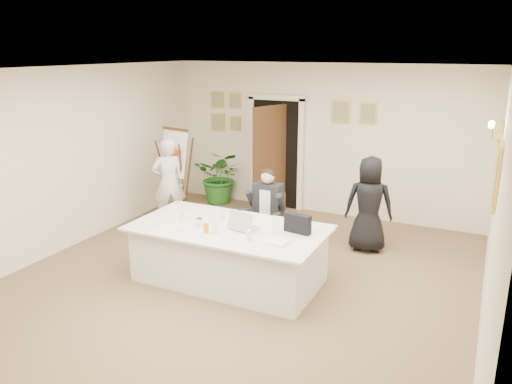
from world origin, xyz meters
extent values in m
plane|color=brown|center=(0.00, 0.00, 0.00)|extent=(7.00, 7.00, 0.00)
cube|color=white|center=(0.00, 0.00, 2.80)|extent=(6.00, 7.00, 0.02)
cube|color=white|center=(0.00, 3.50, 1.40)|extent=(6.00, 0.10, 2.80)
cube|color=white|center=(-3.00, 0.00, 1.40)|extent=(0.10, 7.00, 2.80)
cube|color=white|center=(3.00, 0.00, 1.40)|extent=(0.10, 7.00, 2.80)
cube|color=black|center=(-0.90, 3.47, 1.05)|extent=(0.92, 0.06, 2.10)
cube|color=white|center=(-1.42, 3.44, 1.05)|extent=(0.10, 0.06, 2.20)
cube|color=white|center=(-0.38, 3.44, 1.05)|extent=(0.10, 0.06, 2.20)
cube|color=#3B2512|center=(-0.85, 3.05, 1.03)|extent=(0.33, 0.81, 2.02)
cube|color=silver|center=(-0.13, 0.13, 0.38)|extent=(2.39, 1.20, 0.75)
cube|color=silver|center=(-0.13, 0.13, 0.76)|extent=(2.57, 1.38, 0.03)
cube|color=white|center=(-2.15, 1.85, 1.26)|extent=(0.60, 0.30, 0.81)
imported|color=white|center=(-2.13, 1.60, 0.79)|extent=(0.68, 0.67, 1.58)
imported|color=black|center=(1.29, 2.00, 0.75)|extent=(0.81, 0.62, 1.50)
imported|color=#256521|center=(-2.00, 3.20, 0.55)|extent=(1.16, 1.06, 1.09)
cube|color=black|center=(0.77, 0.32, 0.90)|extent=(0.37, 0.16, 0.25)
cube|color=white|center=(0.65, -0.12, 0.79)|extent=(0.33, 0.25, 0.03)
cylinder|color=white|center=(-1.01, -0.18, 0.78)|extent=(0.27, 0.27, 0.01)
cylinder|color=white|center=(-0.61, -0.21, 0.78)|extent=(0.27, 0.27, 0.01)
cylinder|color=white|center=(-0.19, -0.29, 0.78)|extent=(0.25, 0.25, 0.01)
cylinder|color=silver|center=(-0.79, 0.02, 0.84)|extent=(0.07, 0.07, 0.14)
cylinder|color=silver|center=(-0.15, -0.20, 0.84)|extent=(0.09, 0.09, 0.14)
cylinder|color=silver|center=(0.34, -0.21, 0.84)|extent=(0.08, 0.08, 0.14)
cylinder|color=silver|center=(-0.35, 0.34, 0.84)|extent=(0.07, 0.07, 0.14)
cylinder|color=orange|center=(-0.27, -0.22, 0.84)|extent=(0.09, 0.09, 0.13)
cylinder|color=silver|center=(-0.49, -0.02, 0.83)|extent=(0.09, 0.09, 0.11)
camera|label=1|loc=(2.89, -5.31, 3.05)|focal=35.00mm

